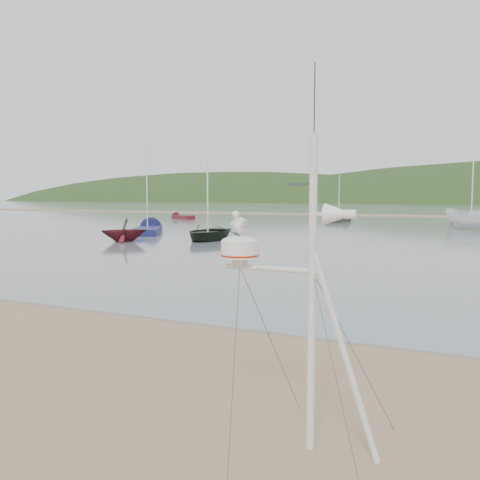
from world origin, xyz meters
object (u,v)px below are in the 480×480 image
at_px(mast_rig, 306,360).
at_px(sailboat_dark_mid, 343,219).
at_px(boat_dark, 208,203).
at_px(dinghy_red_far, 179,217).
at_px(boat_white, 472,200).
at_px(sailboat_blue_near, 150,229).
at_px(boat_red, 124,220).

xyz_separation_m(mast_rig, sailboat_dark_mid, (-11.80, 50.79, -0.77)).
xyz_separation_m(boat_dark, dinghy_red_far, (-18.01, 25.35, -2.21)).
relative_size(boat_white, sailboat_blue_near, 0.70).
bearing_deg(sailboat_dark_mid, boat_dark, -95.22).
height_order(boat_dark, dinghy_red_far, boat_dark).
xyz_separation_m(boat_red, sailboat_blue_near, (-3.48, 7.83, -1.13)).
relative_size(boat_dark, sailboat_dark_mid, 0.86).
relative_size(boat_dark, boat_red, 1.77).
xyz_separation_m(mast_rig, dinghy_red_far, (-32.27, 49.13, -0.79)).
distance_m(mast_rig, dinghy_red_far, 58.79).
height_order(boat_dark, boat_red, boat_dark).
relative_size(boat_dark, boat_white, 0.95).
bearing_deg(boat_dark, dinghy_red_far, 119.81).
bearing_deg(boat_dark, mast_rig, -64.61).
bearing_deg(sailboat_blue_near, dinghy_red_far, 116.18).
relative_size(mast_rig, dinghy_red_far, 0.92).
xyz_separation_m(boat_dark, boat_red, (-4.34, -3.20, -1.07)).
height_order(boat_dark, boat_white, boat_white).
distance_m(boat_red, boat_white, 29.27).
relative_size(mast_rig, boat_white, 0.86).
relative_size(mast_rig, boat_red, 1.61).
distance_m(sailboat_blue_near, dinghy_red_far, 23.09).
bearing_deg(mast_rig, boat_dark, 120.96).
bearing_deg(mast_rig, dinghy_red_far, 123.30).
distance_m(boat_dark, boat_white, 23.96).
bearing_deg(boat_red, sailboat_blue_near, 160.21).
relative_size(boat_dark, sailboat_blue_near, 0.67).
distance_m(mast_rig, boat_dark, 27.77).
bearing_deg(mast_rig, boat_white, 88.16).
bearing_deg(boat_dark, sailboat_dark_mid, 79.21).
bearing_deg(dinghy_red_far, sailboat_blue_near, -63.82).
height_order(boat_dark, sailboat_blue_near, sailboat_blue_near).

